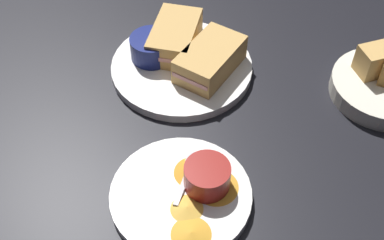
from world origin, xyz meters
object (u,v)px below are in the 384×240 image
sandwich_half_far (175,37)px  plate_chips_companion (181,196)px  ramekin_light_gravy (207,176)px  plate_sandwich_main (182,67)px  sandwich_half_near (208,59)px  spoon_by_dark_ramekin (181,65)px  bread_basket_rear (384,83)px  ramekin_dark_sauce (153,46)px  spoon_by_gravy_ramekin (190,167)px

sandwich_half_far → plate_chips_companion: 32.18cm
ramekin_light_gravy → plate_sandwich_main: bearing=-141.2°
plate_chips_companion → sandwich_half_near: bearing=-159.6°
spoon_by_dark_ramekin → bread_basket_rear: (-13.14, 32.54, 0.37)cm
plate_sandwich_main → sandwich_half_near: bearing=105.2°
plate_sandwich_main → sandwich_half_near: (-1.26, 4.65, 3.20)cm
ramekin_dark_sauce → spoon_by_gravy_ramekin: bearing=45.0°
ramekin_dark_sauce → plate_chips_companion: ramekin_dark_sauce is taller
plate_chips_companion → bread_basket_rear: bearing=152.4°
plate_chips_companion → bread_basket_rear: (-36.09, 18.89, 1.53)cm
ramekin_dark_sauce → plate_chips_companion: bearing=40.4°
sandwich_half_near → sandwich_half_far: 8.34cm
spoon_by_dark_ramekin → plate_chips_companion: spoon_by_dark_ramekin is taller
sandwich_half_far → bread_basket_rear: bread_basket_rear is taller
spoon_by_gravy_ramekin → bread_basket_rear: size_ratio=0.56×
sandwich_half_near → sandwich_half_far: size_ratio=0.92×
plate_sandwich_main → spoon_by_gravy_ramekin: size_ratio=2.55×
sandwich_half_near → ramekin_light_gravy: (21.74, 11.81, -0.25)cm
plate_sandwich_main → sandwich_half_far: (-3.39, -3.41, 3.20)cm
ramekin_dark_sauce → plate_chips_companion: size_ratio=0.38×
sandwich_half_near → spoon_by_dark_ramekin: 5.20cm
spoon_by_gravy_ramekin → ramekin_dark_sauce: bearing=-135.0°
sandwich_half_far → spoon_by_dark_ramekin: (4.00, 3.65, -2.04)cm
sandwich_half_far → ramekin_dark_sauce: 4.60cm
plate_sandwich_main → sandwich_half_near: 5.78cm
plate_sandwich_main → sandwich_half_near: size_ratio=1.86×
spoon_by_dark_ramekin → sandwich_half_far: bearing=-137.6°
sandwich_half_far → plate_chips_companion: size_ratio=0.72×
spoon_by_gravy_ramekin → spoon_by_dark_ramekin: bearing=-145.7°
ramekin_light_gravy → bread_basket_rear: size_ratio=0.37×
plate_sandwich_main → spoon_by_gravy_ramekin: (19.15, 12.90, 1.16)cm
sandwich_half_near → ramekin_light_gravy: size_ratio=2.03×
bread_basket_rear → plate_sandwich_main: bearing=-69.1°
spoon_by_dark_ramekin → ramekin_light_gravy: 25.71cm
ramekin_dark_sauce → bread_basket_rear: size_ratio=0.43×
ramekin_dark_sauce → ramekin_light_gravy: size_ratio=1.15×
ramekin_light_gravy → bread_basket_rear: bearing=153.7°
spoon_by_dark_ramekin → plate_chips_companion: 26.73cm
sandwich_half_near → spoon_by_gravy_ramekin: 22.11cm
spoon_by_dark_ramekin → bread_basket_rear: bearing=112.0°
plate_sandwich_main → spoon_by_dark_ramekin: 1.33cm
spoon_by_dark_ramekin → ramekin_light_gravy: ramekin_light_gravy is taller
sandwich_half_far → ramekin_dark_sauce: (4.01, -2.25, -0.14)cm
spoon_by_dark_ramekin → ramekin_light_gravy: bearing=39.2°
sandwich_half_far → sandwich_half_near: bearing=75.2°
plate_sandwich_main → sandwich_half_near: sandwich_half_near is taller
plate_sandwich_main → ramekin_dark_sauce: ramekin_dark_sauce is taller
sandwich_half_near → spoon_by_gravy_ramekin: size_ratio=1.37×
plate_chips_companion → spoon_by_gravy_ramekin: size_ratio=2.06×
sandwich_half_far → spoon_by_dark_ramekin: bearing=42.4°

